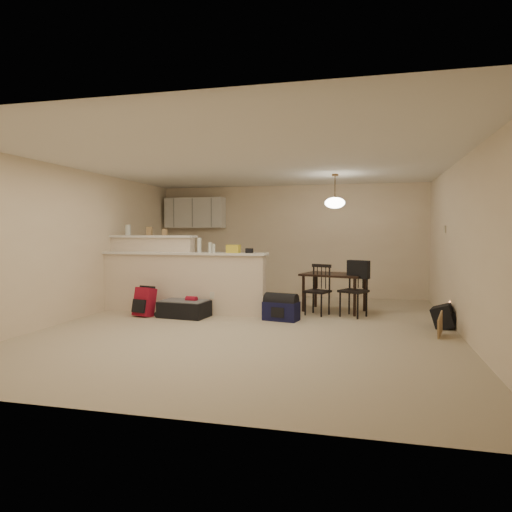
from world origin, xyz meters
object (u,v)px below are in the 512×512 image
(pendant_lamp, at_px, (335,202))
(dining_chair_far, at_px, (353,289))
(dining_table, at_px, (334,278))
(dining_chair_near, at_px, (317,290))
(suitcase, at_px, (184,309))
(black_daypack, at_px, (444,317))
(red_backpack, at_px, (145,302))
(navy_duffel, at_px, (281,311))

(pendant_lamp, distance_m, dining_chair_far, 1.63)
(dining_table, xyz_separation_m, dining_chair_near, (-0.26, -0.44, -0.17))
(pendant_lamp, height_order, suitcase, pendant_lamp)
(dining_chair_far, distance_m, black_daypack, 1.52)
(dining_table, relative_size, dining_chair_near, 1.44)
(dining_chair_far, relative_size, suitcase, 1.17)
(pendant_lamp, bearing_deg, red_backpack, -158.26)
(red_backpack, distance_m, navy_duffel, 2.37)
(suitcase, height_order, red_backpack, red_backpack)
(dining_chair_near, height_order, red_backpack, dining_chair_near)
(suitcase, bearing_deg, pendant_lamp, 31.69)
(pendant_lamp, xyz_separation_m, dining_chair_far, (0.36, -0.45, -1.52))
(red_backpack, distance_m, black_daypack, 4.87)
(dining_chair_near, height_order, dining_chair_far, dining_chair_far)
(black_daypack, bearing_deg, navy_duffel, 105.28)
(dining_chair_far, xyz_separation_m, red_backpack, (-3.51, -0.80, -0.23))
(dining_chair_near, height_order, navy_duffel, dining_chair_near)
(dining_chair_near, distance_m, black_daypack, 2.09)
(pendant_lamp, xyz_separation_m, navy_duffel, (-0.79, -1.07, -1.84))
(dining_table, distance_m, dining_chair_far, 0.60)
(dining_chair_far, bearing_deg, dining_chair_near, -154.24)
(pendant_lamp, distance_m, red_backpack, 3.81)
(suitcase, distance_m, red_backpack, 0.71)
(pendant_lamp, xyz_separation_m, suitcase, (-2.45, -1.17, -1.85))
(red_backpack, bearing_deg, pendant_lamp, 37.23)
(dining_chair_near, distance_m, suitcase, 2.32)
(navy_duffel, bearing_deg, suitcase, -165.32)
(navy_duffel, bearing_deg, dining_chair_near, 61.21)
(dining_table, relative_size, suitcase, 1.58)
(dining_chair_far, bearing_deg, pendant_lamp, 155.38)
(pendant_lamp, bearing_deg, dining_chair_far, -51.64)
(dining_table, xyz_separation_m, red_backpack, (-3.15, -1.25, -0.36))
(dining_chair_near, distance_m, navy_duffel, 0.87)
(dining_chair_far, bearing_deg, dining_table, 155.38)
(dining_table, height_order, black_daypack, dining_table)
(dining_chair_near, bearing_deg, suitcase, -140.08)
(dining_table, distance_m, red_backpack, 3.41)
(dining_table, xyz_separation_m, suitcase, (-2.45, -1.17, -0.47))
(pendant_lamp, bearing_deg, dining_table, 71.57)
(dining_table, relative_size, black_daypack, 3.33)
(red_backpack, relative_size, black_daypack, 1.28)
(red_backpack, bearing_deg, suitcase, 22.81)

